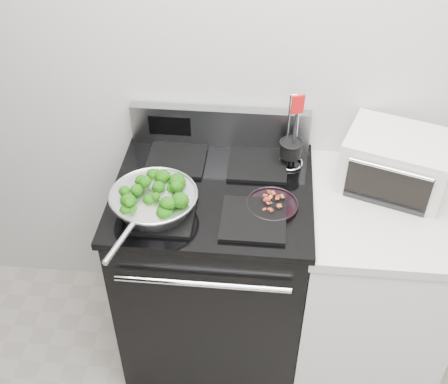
# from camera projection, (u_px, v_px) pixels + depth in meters

# --- Properties ---
(back_wall) EXTENTS (4.00, 0.02, 2.70)m
(back_wall) POSITION_uv_depth(u_px,v_px,m) (297.00, 60.00, 2.19)
(back_wall) COLOR beige
(back_wall) RESTS_ON ground
(gas_range) EXTENTS (0.79, 0.69, 1.13)m
(gas_range) POSITION_uv_depth(u_px,v_px,m) (214.00, 267.00, 2.51)
(gas_range) COLOR black
(gas_range) RESTS_ON floor
(counter) EXTENTS (0.62, 0.68, 0.92)m
(counter) POSITION_uv_depth(u_px,v_px,m) (368.00, 283.00, 2.48)
(counter) COLOR white
(counter) RESTS_ON floor
(skillet) EXTENTS (0.33, 0.52, 0.07)m
(skillet) POSITION_uv_depth(u_px,v_px,m) (154.00, 201.00, 2.08)
(skillet) COLOR silver
(skillet) RESTS_ON gas_range
(broccoli_pile) EXTENTS (0.26, 0.26, 0.09)m
(broccoli_pile) POSITION_uv_depth(u_px,v_px,m) (154.00, 196.00, 2.07)
(broccoli_pile) COLOR black
(broccoli_pile) RESTS_ON skillet
(bacon_plate) EXTENTS (0.20, 0.20, 0.04)m
(bacon_plate) POSITION_uv_depth(u_px,v_px,m) (272.00, 202.00, 2.13)
(bacon_plate) COLOR black
(bacon_plate) RESTS_ON gas_range
(utensil_holder) EXTENTS (0.11, 0.11, 0.34)m
(utensil_holder) POSITION_uv_depth(u_px,v_px,m) (291.00, 152.00, 2.30)
(utensil_holder) COLOR silver
(utensil_holder) RESTS_ON gas_range
(toaster_oven) EXTENTS (0.47, 0.41, 0.23)m
(toaster_oven) POSITION_uv_depth(u_px,v_px,m) (396.00, 162.00, 2.21)
(toaster_oven) COLOR beige
(toaster_oven) RESTS_ON counter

